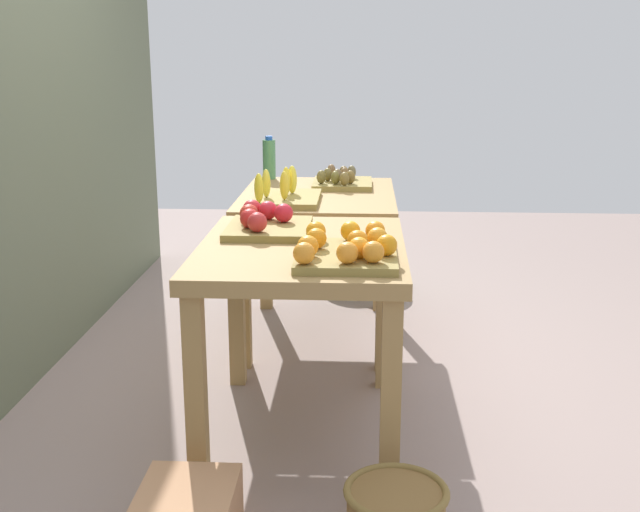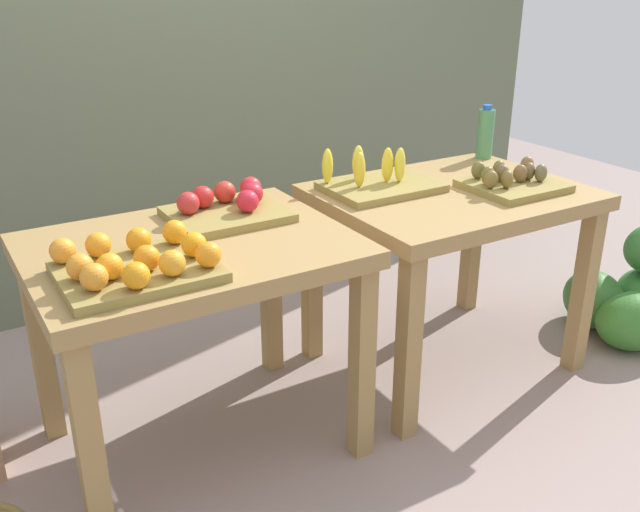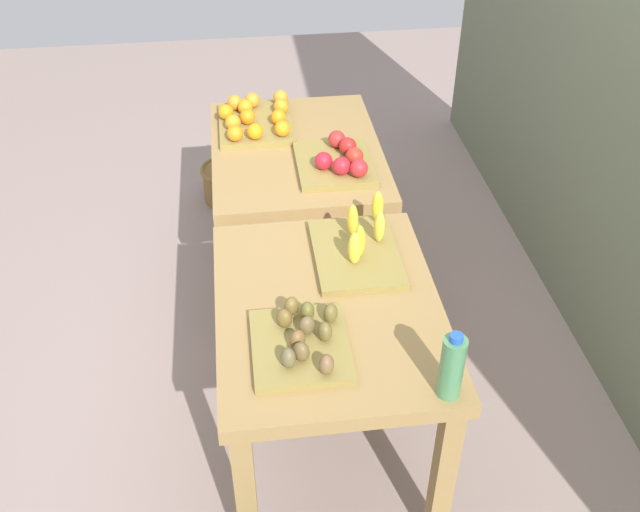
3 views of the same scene
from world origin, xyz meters
The scene contains 9 objects.
ground_plane centered at (0.00, 0.00, 0.00)m, with size 8.00×8.00×0.00m, color gray.
display_table_left centered at (-0.56, 0.00, 0.67)m, with size 1.04×0.80×0.79m.
display_table_right centered at (0.56, 0.00, 0.67)m, with size 1.04×0.80×0.79m.
orange_bin centered at (-0.79, -0.18, 0.84)m, with size 0.45×0.37×0.11m.
apple_bin centered at (-0.35, 0.17, 0.83)m, with size 0.40×0.34×0.11m.
banana_crate centered at (0.30, 0.15, 0.83)m, with size 0.44×0.32×0.17m.
kiwi_bin centered at (0.77, -0.12, 0.83)m, with size 0.36×0.32×0.10m.
water_bottle centered at (1.01, 0.31, 0.91)m, with size 0.07×0.07×0.25m.
watermelon_pile centered at (1.51, -0.23, 0.18)m, with size 0.70×0.65×0.50m.
Camera 2 is at (-1.30, -2.05, 1.63)m, focal length 39.45 mm.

